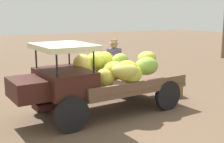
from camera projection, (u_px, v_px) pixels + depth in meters
The scene contains 4 objects.
ground_plane at pixel (104, 113), 7.60m from camera, with size 60.00×60.00×0.00m, color brown.
truck at pixel (96, 77), 7.43m from camera, with size 4.54×2.02×1.84m.
farmer at pixel (114, 63), 9.31m from camera, with size 0.53×0.46×1.74m.
wooden_crate at pixel (174, 89), 9.22m from camera, with size 0.50×0.37×0.39m, color olive.
Camera 1 is at (3.38, 6.41, 2.53)m, focal length 47.22 mm.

